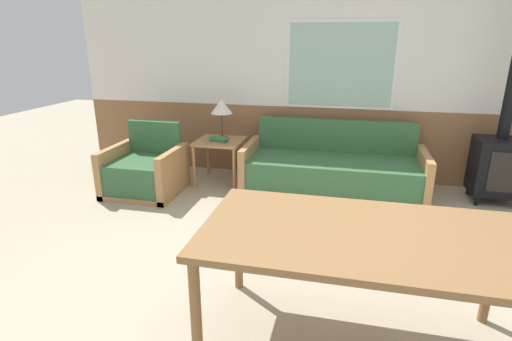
# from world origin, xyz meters

# --- Properties ---
(ground_plane) EXTENTS (16.00, 16.00, 0.00)m
(ground_plane) POSITION_xyz_m (0.00, 0.00, 0.00)
(ground_plane) COLOR #B2A58C
(wall_back) EXTENTS (7.20, 0.09, 2.70)m
(wall_back) POSITION_xyz_m (-0.00, 2.63, 1.35)
(wall_back) COLOR #8E603D
(wall_back) RESTS_ON ground_plane
(couch) EXTENTS (2.09, 0.85, 0.81)m
(couch) POSITION_xyz_m (-0.10, 2.06, 0.25)
(couch) COLOR #B27F4C
(couch) RESTS_ON ground_plane
(armchair) EXTENTS (0.83, 0.77, 0.80)m
(armchair) POSITION_xyz_m (-2.27, 1.54, 0.25)
(armchair) COLOR #B27F4C
(armchair) RESTS_ON ground_plane
(side_table) EXTENTS (0.57, 0.57, 0.55)m
(side_table) POSITION_xyz_m (-1.51, 2.08, 0.47)
(side_table) COLOR #B27F4C
(side_table) RESTS_ON ground_plane
(table_lamp) EXTENTS (0.27, 0.27, 0.50)m
(table_lamp) POSITION_xyz_m (-1.51, 2.18, 0.95)
(table_lamp) COLOR #4C3823
(table_lamp) RESTS_ON side_table
(book_stack) EXTENTS (0.23, 0.14, 0.06)m
(book_stack) POSITION_xyz_m (-1.48, 1.98, 0.59)
(book_stack) COLOR gold
(book_stack) RESTS_ON side_table
(dining_table) EXTENTS (1.78, 0.95, 0.76)m
(dining_table) POSITION_xyz_m (0.16, -0.48, 0.69)
(dining_table) COLOR olive
(dining_table) RESTS_ON ground_plane
(wood_stove) EXTENTS (0.52, 0.43, 2.45)m
(wood_stove) POSITION_xyz_m (1.69, 2.18, 0.60)
(wood_stove) COLOR black
(wood_stove) RESTS_ON ground_plane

